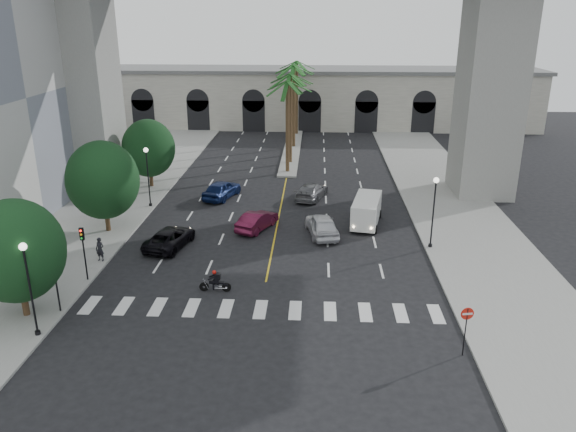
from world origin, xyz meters
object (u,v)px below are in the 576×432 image
object	(u,v)px
lamp_post_left_far	(148,172)
traffic_signal_far	(83,245)
pedestrian_b	(57,249)
car_c	(170,238)
car_a	(322,225)
traffic_signal_near	(55,273)
pedestrian_a	(100,249)
car_d	(312,191)
motorcycle_rider	(216,282)
do_not_enter_sign	(466,321)
car_e	(222,189)
cargo_van	(366,210)
car_b	(257,221)
lamp_post_right	(434,206)
lamp_post_left_near	(29,282)

from	to	relation	value
lamp_post_left_far	traffic_signal_far	bearing A→B (deg)	-89.60
lamp_post_left_far	pedestrian_b	size ratio (longest dim) A/B	2.83
car_c	pedestrian_b	xyz separation A→B (m)	(-6.79, -3.40, 0.40)
car_a	lamp_post_left_far	bearing A→B (deg)	-32.50
traffic_signal_near	pedestrian_a	distance (m)	7.05
lamp_post_left_far	car_d	size ratio (longest dim) A/B	1.08
motorcycle_rider	pedestrian_a	size ratio (longest dim) A/B	1.18
traffic_signal_far	do_not_enter_sign	xyz separation A→B (m)	(21.80, -7.06, -0.57)
car_e	pedestrian_b	bearing A→B (deg)	77.99
motorcycle_rider	traffic_signal_near	bearing A→B (deg)	-159.56
car_a	do_not_enter_sign	size ratio (longest dim) A/B	1.83
cargo_van	traffic_signal_near	bearing A→B (deg)	-129.68
car_d	do_not_enter_sign	xyz separation A→B (m)	(7.83, -24.82, 1.22)
lamp_post_left_far	car_c	size ratio (longest dim) A/B	1.06
car_b	car_c	bearing A→B (deg)	56.27
lamp_post_right	car_b	world-z (taller)	lamp_post_right
pedestrian_a	car_d	bearing A→B (deg)	57.77
car_c	car_d	world-z (taller)	car_d
pedestrian_a	do_not_enter_sign	xyz separation A→B (m)	(22.00, -9.94, 0.96)
cargo_van	pedestrian_b	world-z (taller)	cargo_van
lamp_post_left_near	pedestrian_b	size ratio (longest dim) A/B	2.83
car_b	car_e	bearing A→B (deg)	-38.78
lamp_post_left_near	traffic_signal_near	xyz separation A→B (m)	(0.10, 2.50, -0.71)
pedestrian_a	pedestrian_b	world-z (taller)	pedestrian_b
motorcycle_rider	do_not_enter_sign	size ratio (longest dim) A/B	0.73
car_a	do_not_enter_sign	world-z (taller)	do_not_enter_sign
car_a	car_e	bearing A→B (deg)	-55.13
car_b	car_c	distance (m)	7.10
lamp_post_right	pedestrian_a	world-z (taller)	lamp_post_right
traffic_signal_far	do_not_enter_sign	distance (m)	22.92
lamp_post_left_near	pedestrian_a	bearing A→B (deg)	90.61
car_b	car_d	bearing A→B (deg)	-93.76
traffic_signal_far	lamp_post_right	bearing A→B (deg)	15.98
do_not_enter_sign	car_b	bearing A→B (deg)	116.91
motorcycle_rider	pedestrian_b	bearing A→B (deg)	163.66
car_b	car_c	world-z (taller)	car_b
traffic_signal_far	car_c	world-z (taller)	traffic_signal_far
motorcycle_rider	do_not_enter_sign	world-z (taller)	do_not_enter_sign
lamp_post_left_far	car_b	distance (m)	11.28
lamp_post_right	traffic_signal_far	world-z (taller)	lamp_post_right
traffic_signal_near	do_not_enter_sign	xyz separation A→B (m)	(21.80, -3.06, -0.57)
lamp_post_right	car_a	xyz separation A→B (m)	(-7.82, 2.23, -2.39)
lamp_post_left_near	car_b	world-z (taller)	lamp_post_left_near
car_d	car_e	size ratio (longest dim) A/B	1.01
pedestrian_a	do_not_enter_sign	distance (m)	24.16
pedestrian_a	car_b	bearing A→B (deg)	45.63
cargo_van	do_not_enter_sign	bearing A→B (deg)	-68.67
lamp_post_left_far	traffic_signal_far	xyz separation A→B (m)	(0.10, -14.50, -0.71)
lamp_post_right	car_e	bearing A→B (deg)	147.11
lamp_post_left_far	pedestrian_b	distance (m)	12.56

